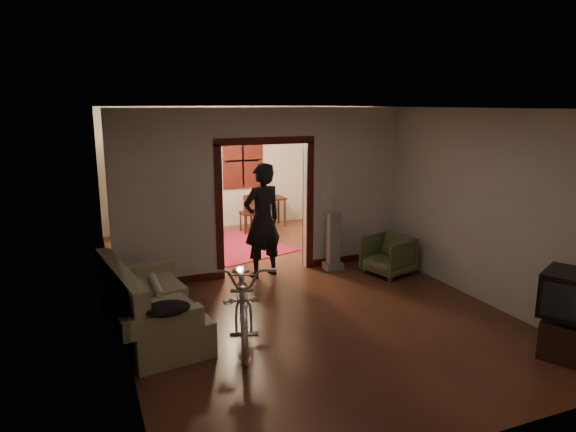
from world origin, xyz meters
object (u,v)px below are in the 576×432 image
bicycle (244,296)px  locker (154,195)px  sofa (152,299)px  person (262,220)px  armchair (388,255)px  desk (265,212)px

bicycle → locker: (-0.33, 5.22, 0.42)m
sofa → bicycle: (1.05, -0.52, 0.07)m
locker → person: bearing=-60.6°
armchair → locker: 5.12m
locker → desk: 2.64m
armchair → desk: bearing=174.3°
sofa → armchair: size_ratio=2.76×
sofa → bicycle: bicycle is taller
bicycle → person: size_ratio=1.06×
bicycle → desk: size_ratio=2.21×
bicycle → armchair: 3.30m
person → desk: person is taller
bicycle → person: (0.99, 2.10, 0.43)m
armchair → locker: size_ratio=0.38×
bicycle → person: bearing=80.7°
person → desk: (1.24, 3.32, -0.62)m
bicycle → desk: (2.23, 5.42, -0.19)m
sofa → locker: 4.78m
sofa → armchair: 4.13m
bicycle → locker: 5.25m
sofa → armchair: (4.04, 0.86, -0.13)m
locker → desk: locker is taller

